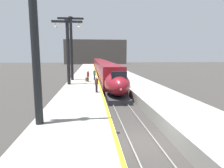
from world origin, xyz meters
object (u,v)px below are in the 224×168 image
at_px(highspeed_train_main, 101,66).
at_px(passenger_near_edge, 88,75).
at_px(passenger_far_waiting, 96,83).
at_px(station_column_mid, 68,46).
at_px(passenger_mid_platform, 94,74).
at_px(station_column_far, 71,43).
at_px(station_column_near, 34,13).
at_px(rolling_suitcase, 87,79).

relative_size(highspeed_train_main, passenger_near_edge, 44.13).
relative_size(passenger_near_edge, passenger_far_waiting, 1.00).
height_order(station_column_mid, passenger_mid_platform, station_column_mid).
bearing_deg(station_column_mid, highspeed_train_main, 78.18).
distance_m(highspeed_train_main, station_column_far, 24.64).
height_order(station_column_near, station_column_mid, station_column_near).
relative_size(passenger_mid_platform, passenger_far_waiting, 1.00).
relative_size(highspeed_train_main, passenger_mid_platform, 44.13).
bearing_deg(station_column_near, rolling_suitcase, 82.78).
distance_m(highspeed_train_main, rolling_suitcase, 25.67).
xyz_separation_m(station_column_far, rolling_suitcase, (2.36, -2.02, -5.58)).
xyz_separation_m(station_column_mid, passenger_far_waiting, (3.58, -6.21, -4.22)).
bearing_deg(station_column_mid, station_column_far, 90.00).
bearing_deg(passenger_far_waiting, station_column_mid, 119.98).
relative_size(passenger_mid_platform, rolling_suitcase, 1.72).
distance_m(station_column_near, passenger_far_waiting, 11.13).
bearing_deg(passenger_near_edge, rolling_suitcase, 110.24).
bearing_deg(highspeed_train_main, rolling_suitcase, -97.94).
relative_size(station_column_near, station_column_mid, 1.18).
height_order(passenger_near_edge, passenger_mid_platform, same).
xyz_separation_m(station_column_near, passenger_mid_platform, (3.51, 19.56, -5.16)).
relative_size(station_column_mid, passenger_mid_platform, 5.08).
height_order(station_column_mid, passenger_near_edge, station_column_mid).
xyz_separation_m(passenger_far_waiting, rolling_suitcase, (-1.22, 8.97, -0.69)).
bearing_deg(station_column_mid, passenger_mid_platform, 49.30).
height_order(passenger_mid_platform, rolling_suitcase, passenger_mid_platform).
bearing_deg(rolling_suitcase, highspeed_train_main, 82.06).
bearing_deg(station_column_far, rolling_suitcase, -40.60).
bearing_deg(station_column_far, station_column_mid, -90.00).
bearing_deg(rolling_suitcase, station_column_far, 139.40).
relative_size(station_column_far, passenger_far_waiting, 5.83).
height_order(station_column_far, passenger_mid_platform, station_column_far).
height_order(highspeed_train_main, station_column_near, station_column_near).
height_order(highspeed_train_main, rolling_suitcase, highspeed_train_main).
bearing_deg(station_column_far, station_column_near, -89.85).
bearing_deg(passenger_mid_platform, station_column_far, 169.78).
xyz_separation_m(highspeed_train_main, passenger_far_waiting, (-2.32, -34.39, 0.06)).
bearing_deg(station_column_near, passenger_far_waiting, 69.04).
relative_size(passenger_near_edge, rolling_suitcase, 1.72).
bearing_deg(station_column_near, highspeed_train_main, 82.36).
xyz_separation_m(station_column_near, passenger_far_waiting, (3.53, 9.21, -5.16)).
bearing_deg(passenger_far_waiting, station_column_far, 108.04).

